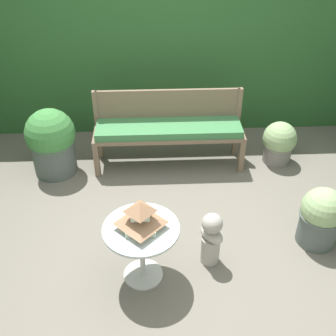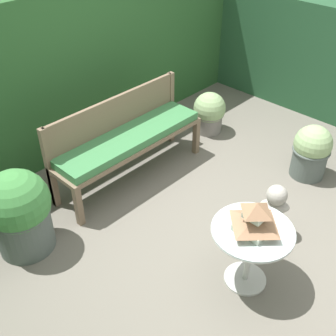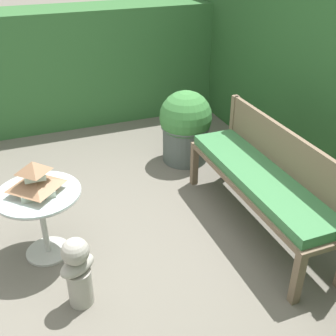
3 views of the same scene
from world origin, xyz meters
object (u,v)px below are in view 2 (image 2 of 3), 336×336
object	(u,v)px
potted_plant_bench_left	(19,212)
potted_plant_table_near	(209,113)
potted_plant_patio_mid	(311,151)
patio_table	(251,241)
garden_bench	(130,141)
garden_bust	(274,209)
pagoda_birdhouse	(255,219)

from	to	relation	value
potted_plant_bench_left	potted_plant_table_near	world-z (taller)	potted_plant_bench_left
potted_plant_patio_mid	potted_plant_table_near	bearing A→B (deg)	91.03
patio_table	potted_plant_patio_mid	distance (m)	1.66
garden_bench	patio_table	world-z (taller)	patio_table
garden_bust	potted_plant_table_near	bearing A→B (deg)	116.93
patio_table	potted_plant_table_near	size ratio (longest dim) A/B	1.22
garden_bench	pagoda_birdhouse	distance (m)	1.72
potted_plant_table_near	garden_bench	bearing A→B (deg)	-179.80
potted_plant_patio_mid	potted_plant_bench_left	bearing A→B (deg)	154.50
garden_bust	pagoda_birdhouse	bearing A→B (deg)	-106.08
potted_plant_patio_mid	potted_plant_table_near	distance (m)	1.34
garden_bust	potted_plant_patio_mid	size ratio (longest dim) A/B	0.91
garden_bench	pagoda_birdhouse	size ratio (longest dim) A/B	5.34
garden_bench	potted_plant_bench_left	distance (m)	1.31
garden_bust	potted_plant_bench_left	size ratio (longest dim) A/B	0.69
patio_table	garden_bench	bearing A→B (deg)	79.91
garden_bench	potted_plant_patio_mid	xyz separation A→B (m)	(1.31, -1.33, -0.15)
potted_plant_patio_mid	potted_plant_table_near	xyz separation A→B (m)	(-0.02, 1.33, -0.04)
potted_plant_bench_left	pagoda_birdhouse	bearing A→B (deg)	-57.79
pagoda_birdhouse	potted_plant_patio_mid	size ratio (longest dim) A/B	0.54
patio_table	potted_plant_patio_mid	size ratio (longest dim) A/B	1.05
patio_table	potted_plant_table_near	distance (m)	2.32
patio_table	potted_plant_bench_left	xyz separation A→B (m)	(-1.00, 1.59, -0.04)
patio_table	potted_plant_bench_left	distance (m)	1.89
pagoda_birdhouse	potted_plant_bench_left	size ratio (longest dim) A/B	0.41
garden_bench	patio_table	size ratio (longest dim) A/B	2.74
potted_plant_patio_mid	pagoda_birdhouse	bearing A→B (deg)	-167.87
garden_bench	patio_table	bearing A→B (deg)	-100.09
garden_bust	potted_plant_bench_left	xyz separation A→B (m)	(-1.60, 1.45, 0.11)
garden_bench	potted_plant_table_near	xyz separation A→B (m)	(1.29, 0.00, -0.19)
patio_table	potted_plant_bench_left	bearing A→B (deg)	122.21
potted_plant_patio_mid	potted_plant_bench_left	distance (m)	2.90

